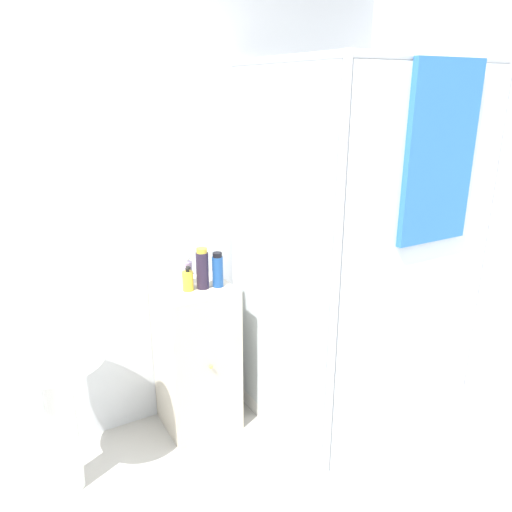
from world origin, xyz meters
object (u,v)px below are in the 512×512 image
(sink, at_px, (54,370))
(lotion_bottle_white, at_px, (187,273))
(soap_dispenser, at_px, (188,280))
(shampoo_bottle_blue, at_px, (218,270))
(shampoo_bottle_tall_black, at_px, (202,269))

(sink, xyz_separation_m, lotion_bottle_white, (0.74, 0.21, 0.26))
(sink, height_order, lotion_bottle_white, lotion_bottle_white)
(soap_dispenser, xyz_separation_m, lotion_bottle_white, (0.03, 0.08, 0.01))
(shampoo_bottle_blue, bearing_deg, shampoo_bottle_tall_black, 166.89)
(soap_dispenser, height_order, shampoo_bottle_tall_black, shampoo_bottle_tall_black)
(lotion_bottle_white, bearing_deg, soap_dispenser, -110.58)
(shampoo_bottle_blue, height_order, lotion_bottle_white, shampoo_bottle_blue)
(soap_dispenser, height_order, shampoo_bottle_blue, shampoo_bottle_blue)
(shampoo_bottle_tall_black, relative_size, lotion_bottle_white, 1.39)
(shampoo_bottle_tall_black, xyz_separation_m, shampoo_bottle_blue, (0.08, -0.02, -0.02))
(shampoo_bottle_tall_black, bearing_deg, lotion_bottle_white, 118.96)
(lotion_bottle_white, bearing_deg, sink, -164.30)
(sink, bearing_deg, shampoo_bottle_blue, 6.52)
(sink, distance_m, shampoo_bottle_tall_black, 0.86)
(soap_dispenser, relative_size, lotion_bottle_white, 0.85)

